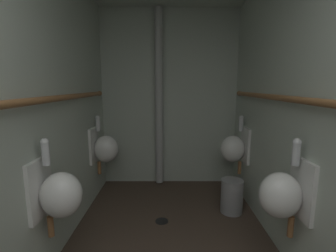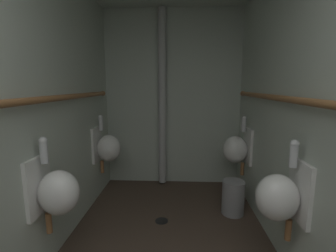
{
  "view_description": "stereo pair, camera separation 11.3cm",
  "coord_description": "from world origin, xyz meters",
  "px_view_note": "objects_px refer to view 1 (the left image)",
  "views": [
    {
      "loc": [
        -0.02,
        0.14,
        1.45
      ],
      "look_at": [
        -0.02,
        2.67,
        1.02
      ],
      "focal_mm": 25.61,
      "sensor_mm": 36.0,
      "label": 1
    },
    {
      "loc": [
        0.09,
        0.14,
        1.45
      ],
      "look_at": [
        -0.02,
        2.67,
        1.02
      ],
      "focal_mm": 25.61,
      "sensor_mm": 36.0,
      "label": 2
    }
  ],
  "objects_px": {
    "floor_drain": "(162,221)",
    "urinal_left_mid": "(59,193)",
    "waste_bin": "(232,196)",
    "urinal_right_mid": "(284,194)",
    "urinal_right_far": "(235,148)",
    "urinal_left_far": "(105,148)",
    "standpipe_back_wall": "(160,100)"
  },
  "relations": [
    {
      "from": "floor_drain",
      "to": "urinal_left_mid",
      "type": "bearing_deg",
      "value": -134.91
    },
    {
      "from": "waste_bin",
      "to": "floor_drain",
      "type": "bearing_deg",
      "value": -165.91
    },
    {
      "from": "urinal_right_mid",
      "to": "urinal_right_far",
      "type": "bearing_deg",
      "value": 90.0
    },
    {
      "from": "urinal_right_far",
      "to": "waste_bin",
      "type": "relative_size",
      "value": 1.95
    },
    {
      "from": "urinal_left_far",
      "to": "floor_drain",
      "type": "relative_size",
      "value": 5.39
    },
    {
      "from": "urinal_right_mid",
      "to": "waste_bin",
      "type": "height_order",
      "value": "urinal_right_mid"
    },
    {
      "from": "urinal_left_mid",
      "to": "floor_drain",
      "type": "xyz_separation_m",
      "value": [
        0.73,
        0.74,
        -0.67
      ]
    },
    {
      "from": "urinal_left_far",
      "to": "waste_bin",
      "type": "height_order",
      "value": "urinal_left_far"
    },
    {
      "from": "urinal_left_mid",
      "to": "standpipe_back_wall",
      "type": "bearing_deg",
      "value": 68.98
    },
    {
      "from": "urinal_right_far",
      "to": "waste_bin",
      "type": "distance_m",
      "value": 0.6
    },
    {
      "from": "urinal_right_far",
      "to": "waste_bin",
      "type": "xyz_separation_m",
      "value": [
        -0.11,
        -0.35,
        -0.48
      ]
    },
    {
      "from": "urinal_right_far",
      "to": "waste_bin",
      "type": "height_order",
      "value": "urinal_right_far"
    },
    {
      "from": "standpipe_back_wall",
      "to": "floor_drain",
      "type": "xyz_separation_m",
      "value": [
        0.06,
        -1.02,
        -1.25
      ]
    },
    {
      "from": "floor_drain",
      "to": "waste_bin",
      "type": "relative_size",
      "value": 0.36
    },
    {
      "from": "urinal_left_far",
      "to": "urinal_right_mid",
      "type": "distance_m",
      "value": 2.09
    },
    {
      "from": "standpipe_back_wall",
      "to": "urinal_right_mid",
      "type": "bearing_deg",
      "value": -61.2
    },
    {
      "from": "urinal_left_mid",
      "to": "urinal_right_far",
      "type": "xyz_separation_m",
      "value": [
        1.64,
        1.29,
        0.0
      ]
    },
    {
      "from": "urinal_right_mid",
      "to": "waste_bin",
      "type": "bearing_deg",
      "value": 96.37
    },
    {
      "from": "waste_bin",
      "to": "urinal_left_mid",
      "type": "bearing_deg",
      "value": -148.59
    },
    {
      "from": "urinal_right_far",
      "to": "urinal_left_mid",
      "type": "bearing_deg",
      "value": -141.78
    },
    {
      "from": "urinal_right_far",
      "to": "floor_drain",
      "type": "distance_m",
      "value": 1.25
    },
    {
      "from": "urinal_right_mid",
      "to": "standpipe_back_wall",
      "type": "distance_m",
      "value": 2.09
    },
    {
      "from": "urinal_left_far",
      "to": "urinal_right_far",
      "type": "bearing_deg",
      "value": 0.17
    },
    {
      "from": "urinal_right_far",
      "to": "standpipe_back_wall",
      "type": "distance_m",
      "value": 1.22
    },
    {
      "from": "urinal_left_mid",
      "to": "standpipe_back_wall",
      "type": "distance_m",
      "value": 1.96
    },
    {
      "from": "standpipe_back_wall",
      "to": "waste_bin",
      "type": "bearing_deg",
      "value": -43.45
    },
    {
      "from": "urinal_left_far",
      "to": "waste_bin",
      "type": "distance_m",
      "value": 1.64
    },
    {
      "from": "urinal_left_mid",
      "to": "floor_drain",
      "type": "relative_size",
      "value": 5.39
    },
    {
      "from": "standpipe_back_wall",
      "to": "urinal_left_mid",
      "type": "bearing_deg",
      "value": -111.02
    },
    {
      "from": "urinal_left_far",
      "to": "urinal_right_mid",
      "type": "xyz_separation_m",
      "value": [
        1.64,
        -1.29,
        0.0
      ]
    },
    {
      "from": "urinal_right_mid",
      "to": "waste_bin",
      "type": "distance_m",
      "value": 1.06
    },
    {
      "from": "urinal_left_mid",
      "to": "urinal_right_mid",
      "type": "relative_size",
      "value": 1.0
    }
  ]
}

